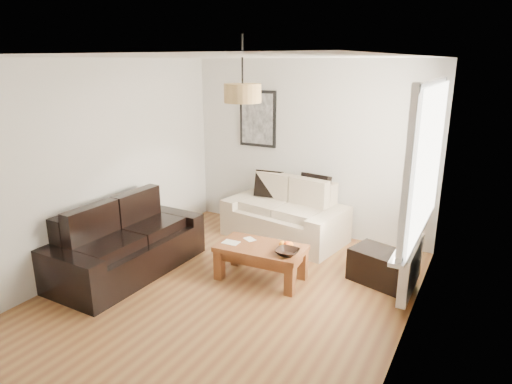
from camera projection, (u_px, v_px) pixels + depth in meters
The scene contains 21 objects.
floor at pixel (231, 292), 5.14m from camera, with size 4.50×4.50×0.00m, color brown.
ceiling at pixel (227, 57), 4.40m from camera, with size 3.80×4.50×0.00m, color white, non-canonical shape.
wall_back at pixel (309, 149), 6.66m from camera, with size 3.80×0.04×2.60m, color silver, non-canonical shape.
wall_front at pixel (45, 264), 2.87m from camera, with size 3.80×0.04×2.60m, color silver, non-canonical shape.
wall_left at pixel (102, 165), 5.64m from camera, with size 0.04×4.50×2.60m, color silver, non-canonical shape.
wall_right at pixel (414, 211), 3.90m from camera, with size 0.04×4.50×2.60m, color silver, non-canonical shape.
window_bay at pixel (427, 160), 4.51m from camera, with size 0.14×1.90×1.60m, color white, non-canonical shape.
radiator at pixel (411, 269), 4.87m from camera, with size 0.10×0.90×0.52m, color white.
poster at pixel (258, 119), 6.92m from camera, with size 0.62×0.04×0.87m, color black, non-canonical shape.
pendant_shade at pixel (243, 93), 4.76m from camera, with size 0.40×0.40×0.20m, color tan.
loveseat_cream at pixel (285, 211), 6.59m from camera, with size 1.73×0.95×0.86m, color beige, non-canonical shape.
sofa_leather at pixel (127, 240), 5.55m from camera, with size 1.95×0.95×0.85m, color black, non-canonical shape.
coffee_table at pixel (261, 262), 5.40m from camera, with size 1.05×0.57×0.43m, color brown, non-canonical shape.
ottoman at pixel (381, 267), 5.32m from camera, with size 0.70×0.45×0.40m, color black.
cushion_left at pixel (268, 184), 6.85m from camera, with size 0.41×0.13×0.41m, color black.
cushion_right at pixel (314, 189), 6.50m from camera, with size 0.44×0.14×0.44m, color black.
fruit_bowl at pixel (287, 252), 5.09m from camera, with size 0.27×0.27×0.07m, color black.
orange_a at pixel (287, 245), 5.27m from camera, with size 0.09×0.09×0.09m, color #FF5215.
orange_b at pixel (290, 245), 5.27m from camera, with size 0.09×0.09×0.09m, color orange.
orange_c at pixel (282, 244), 5.29m from camera, with size 0.08×0.08×0.08m, color orange.
papers at pixel (231, 242), 5.44m from camera, with size 0.20×0.14×0.01m, color white.
Camera 1 is at (2.45, -3.90, 2.56)m, focal length 31.25 mm.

